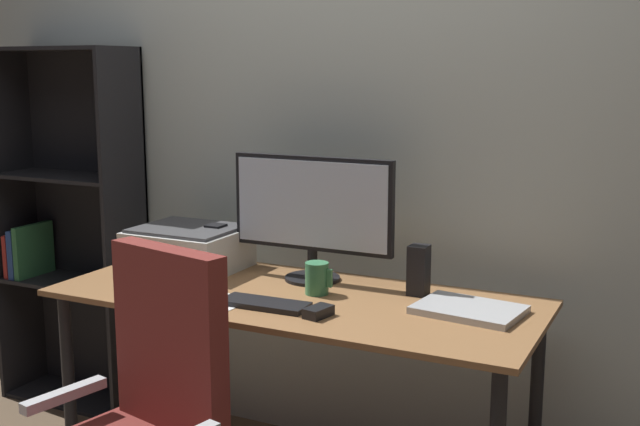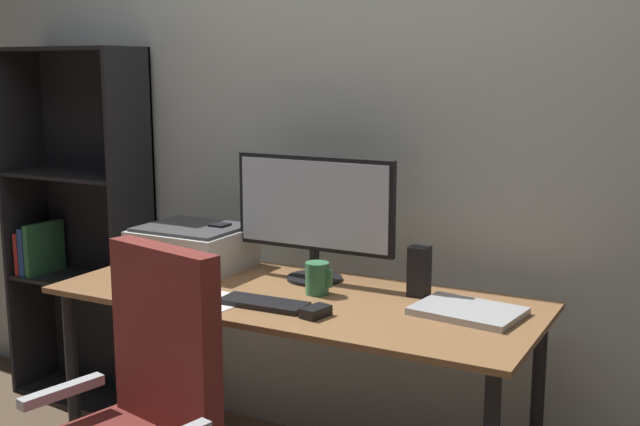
{
  "view_description": "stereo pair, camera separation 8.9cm",
  "coord_description": "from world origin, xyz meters",
  "px_view_note": "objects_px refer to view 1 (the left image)",
  "views": [
    {
      "loc": [
        1.21,
        -2.27,
        1.5
      ],
      "look_at": [
        0.08,
        0.02,
        1.02
      ],
      "focal_mm": 44.3,
      "sensor_mm": 36.0,
      "label": 1
    },
    {
      "loc": [
        1.29,
        -2.23,
        1.5
      ],
      "look_at": [
        0.08,
        0.02,
        1.02
      ],
      "focal_mm": 44.3,
      "sensor_mm": 36.0,
      "label": 2
    }
  ],
  "objects_px": {
    "mouse": "(318,312)",
    "monitor": "(312,209)",
    "coffee_mug": "(317,278)",
    "printer": "(188,248)",
    "bookshelf": "(71,230)",
    "speaker_right": "(419,270)",
    "keyboard": "(265,304)",
    "speaker_left": "(216,246)",
    "laptop": "(469,310)",
    "desk": "(295,319)"
  },
  "relations": [
    {
      "from": "mouse",
      "to": "printer",
      "type": "distance_m",
      "value": 0.78
    },
    {
      "from": "printer",
      "to": "laptop",
      "type": "bearing_deg",
      "value": -3.8
    },
    {
      "from": "mouse",
      "to": "bookshelf",
      "type": "bearing_deg",
      "value": 172.88
    },
    {
      "from": "mouse",
      "to": "coffee_mug",
      "type": "bearing_deg",
      "value": 129.18
    },
    {
      "from": "coffee_mug",
      "to": "printer",
      "type": "xyz_separation_m",
      "value": [
        -0.59,
        0.09,
        0.03
      ]
    },
    {
      "from": "speaker_right",
      "to": "bookshelf",
      "type": "relative_size",
      "value": 0.11
    },
    {
      "from": "monitor",
      "to": "coffee_mug",
      "type": "relative_size",
      "value": 5.63
    },
    {
      "from": "desk",
      "to": "coffee_mug",
      "type": "xyz_separation_m",
      "value": [
        0.06,
        0.04,
        0.14
      ]
    },
    {
      "from": "printer",
      "to": "monitor",
      "type": "bearing_deg",
      "value": 6.61
    },
    {
      "from": "laptop",
      "to": "desk",
      "type": "bearing_deg",
      "value": -166.56
    },
    {
      "from": "bookshelf",
      "to": "speaker_right",
      "type": "bearing_deg",
      "value": -5.04
    },
    {
      "from": "keyboard",
      "to": "desk",
      "type": "bearing_deg",
      "value": 79.59
    },
    {
      "from": "mouse",
      "to": "laptop",
      "type": "distance_m",
      "value": 0.47
    },
    {
      "from": "printer",
      "to": "bookshelf",
      "type": "bearing_deg",
      "value": 165.69
    },
    {
      "from": "monitor",
      "to": "bookshelf",
      "type": "distance_m",
      "value": 1.3
    },
    {
      "from": "coffee_mug",
      "to": "laptop",
      "type": "xyz_separation_m",
      "value": [
        0.52,
        0.02,
        -0.04
      ]
    },
    {
      "from": "desk",
      "to": "printer",
      "type": "xyz_separation_m",
      "value": [
        -0.53,
        0.14,
        0.16
      ]
    },
    {
      "from": "desk",
      "to": "speaker_right",
      "type": "xyz_separation_m",
      "value": [
        0.37,
        0.19,
        0.17
      ]
    },
    {
      "from": "keyboard",
      "to": "bookshelf",
      "type": "height_order",
      "value": "bookshelf"
    },
    {
      "from": "mouse",
      "to": "printer",
      "type": "bearing_deg",
      "value": 167.9
    },
    {
      "from": "desk",
      "to": "monitor",
      "type": "distance_m",
      "value": 0.4
    },
    {
      "from": "printer",
      "to": "speaker_right",
      "type": "bearing_deg",
      "value": 3.16
    },
    {
      "from": "speaker_right",
      "to": "bookshelf",
      "type": "distance_m",
      "value": 1.69
    },
    {
      "from": "desk",
      "to": "mouse",
      "type": "height_order",
      "value": "mouse"
    },
    {
      "from": "keyboard",
      "to": "bookshelf",
      "type": "xyz_separation_m",
      "value": [
        -1.28,
        0.5,
        0.03
      ]
    },
    {
      "from": "mouse",
      "to": "speaker_right",
      "type": "relative_size",
      "value": 0.56
    },
    {
      "from": "monitor",
      "to": "speaker_left",
      "type": "relative_size",
      "value": 3.62
    },
    {
      "from": "mouse",
      "to": "monitor",
      "type": "bearing_deg",
      "value": 131.2
    },
    {
      "from": "coffee_mug",
      "to": "speaker_right",
      "type": "bearing_deg",
      "value": 24.95
    },
    {
      "from": "laptop",
      "to": "keyboard",
      "type": "bearing_deg",
      "value": -152.7
    },
    {
      "from": "monitor",
      "to": "coffee_mug",
      "type": "height_order",
      "value": "monitor"
    },
    {
      "from": "laptop",
      "to": "speaker_left",
      "type": "height_order",
      "value": "speaker_left"
    },
    {
      "from": "speaker_left",
      "to": "printer",
      "type": "xyz_separation_m",
      "value": [
        -0.09,
        -0.05,
        -0.0
      ]
    },
    {
      "from": "speaker_left",
      "to": "bookshelf",
      "type": "xyz_separation_m",
      "value": [
        -0.87,
        0.15,
        -0.04
      ]
    },
    {
      "from": "mouse",
      "to": "laptop",
      "type": "height_order",
      "value": "mouse"
    },
    {
      "from": "keyboard",
      "to": "printer",
      "type": "bearing_deg",
      "value": 147.73
    },
    {
      "from": "desk",
      "to": "coffee_mug",
      "type": "bearing_deg",
      "value": 35.31
    },
    {
      "from": "desk",
      "to": "printer",
      "type": "distance_m",
      "value": 0.57
    },
    {
      "from": "monitor",
      "to": "bookshelf",
      "type": "height_order",
      "value": "bookshelf"
    },
    {
      "from": "coffee_mug",
      "to": "speaker_right",
      "type": "xyz_separation_m",
      "value": [
        0.31,
        0.14,
        0.03
      ]
    },
    {
      "from": "mouse",
      "to": "laptop",
      "type": "relative_size",
      "value": 0.3
    },
    {
      "from": "keyboard",
      "to": "speaker_left",
      "type": "height_order",
      "value": "speaker_left"
    },
    {
      "from": "monitor",
      "to": "mouse",
      "type": "relative_size",
      "value": 6.42
    },
    {
      "from": "monitor",
      "to": "speaker_right",
      "type": "relative_size",
      "value": 3.62
    },
    {
      "from": "speaker_left",
      "to": "bookshelf",
      "type": "distance_m",
      "value": 0.88
    },
    {
      "from": "bookshelf",
      "to": "keyboard",
      "type": "bearing_deg",
      "value": -21.12
    },
    {
      "from": "bookshelf",
      "to": "desk",
      "type": "bearing_deg",
      "value": -14.46
    },
    {
      "from": "speaker_left",
      "to": "speaker_right",
      "type": "bearing_deg",
      "value": 0.0
    },
    {
      "from": "monitor",
      "to": "printer",
      "type": "relative_size",
      "value": 1.54
    },
    {
      "from": "mouse",
      "to": "speaker_left",
      "type": "height_order",
      "value": "speaker_left"
    }
  ]
}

